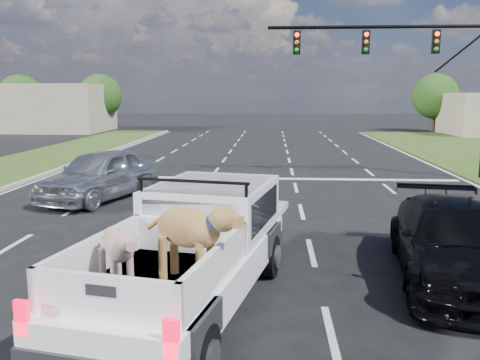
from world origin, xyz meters
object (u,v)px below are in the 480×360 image
object	(u,v)px
pickup_truck	(193,248)
black_coupe	(454,243)
traffic_signal	(429,64)
silver_sedan	(100,174)

from	to	relation	value
pickup_truck	black_coupe	world-z (taller)	pickup_truck
traffic_signal	black_coupe	xyz separation A→B (m)	(-2.88, -12.04, -3.98)
traffic_signal	pickup_truck	size ratio (longest dim) A/B	1.51
pickup_truck	silver_sedan	bearing A→B (deg)	129.47
pickup_truck	silver_sedan	world-z (taller)	pickup_truck
pickup_truck	black_coupe	size ratio (longest dim) A/B	1.18
silver_sedan	traffic_signal	bearing A→B (deg)	40.31
traffic_signal	silver_sedan	bearing A→B (deg)	-157.52
pickup_truck	black_coupe	bearing A→B (deg)	29.38
traffic_signal	silver_sedan	size ratio (longest dim) A/B	1.83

